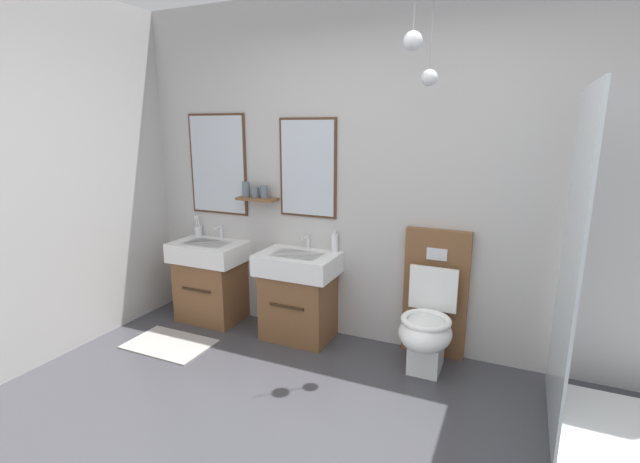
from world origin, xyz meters
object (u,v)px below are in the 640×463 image
object	(u,v)px
vanity_sink_right	(299,293)
shower_tray	(612,374)
toilet	(430,317)
vanity_sink_left	(211,278)
toothbrush_cup	(198,230)
soap_dispenser	(335,243)

from	to	relation	value
vanity_sink_right	shower_tray	size ratio (longest dim) A/B	0.38
toilet	vanity_sink_left	bearing A→B (deg)	179.75
toothbrush_cup	vanity_sink_left	bearing A→B (deg)	-32.07
toilet	toothbrush_cup	world-z (taller)	toilet
shower_tray	toilet	bearing A→B (deg)	157.59
toothbrush_cup	shower_tray	bearing A→B (deg)	-10.37
vanity_sink_right	shower_tray	xyz separation A→B (m)	(2.16, -0.45, 0.03)
toilet	soap_dispenser	bearing A→B (deg)	168.42
toothbrush_cup	soap_dispenser	bearing A→B (deg)	0.41
soap_dispenser	shower_tray	bearing A→B (deg)	-17.84
toilet	soap_dispenser	size ratio (longest dim) A/B	5.34
vanity_sink_right	toothbrush_cup	distance (m)	1.22
toothbrush_cup	shower_tray	world-z (taller)	shower_tray
vanity_sink_right	toothbrush_cup	size ratio (longest dim) A/B	3.66
vanity_sink_left	toothbrush_cup	size ratio (longest dim) A/B	3.66
toilet	soap_dispenser	distance (m)	0.96
vanity_sink_left	shower_tray	world-z (taller)	shower_tray
toilet	toothbrush_cup	xyz separation A→B (m)	(-2.23, 0.16, 0.41)
vanity_sink_right	soap_dispenser	bearing A→B (deg)	32.69
toilet	toothbrush_cup	size ratio (longest dim) A/B	5.00
toothbrush_cup	vanity_sink_right	bearing A→B (deg)	-7.61
toilet	shower_tray	world-z (taller)	shower_tray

